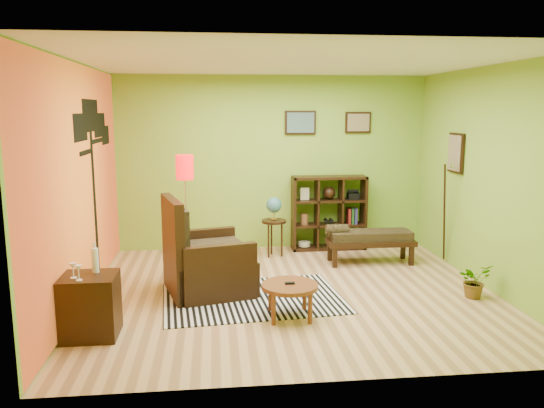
{
  "coord_description": "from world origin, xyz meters",
  "views": [
    {
      "loc": [
        -0.94,
        -6.28,
        2.24
      ],
      "look_at": [
        -0.21,
        0.42,
        1.05
      ],
      "focal_mm": 35.0,
      "sensor_mm": 36.0,
      "label": 1
    }
  ],
  "objects": [
    {
      "name": "globe_table",
      "position": [
        -0.04,
        1.68,
        0.71
      ],
      "size": [
        0.38,
        0.38,
        0.93
      ],
      "color": "black",
      "rests_on": "ground"
    },
    {
      "name": "ground",
      "position": [
        0.0,
        0.0,
        0.0
      ],
      "size": [
        5.0,
        5.0,
        0.0
      ],
      "primitive_type": "plane",
      "color": "tan",
      "rests_on": "ground"
    },
    {
      "name": "floor_lamp",
      "position": [
        -1.34,
        1.0,
        1.33
      ],
      "size": [
        0.25,
        0.25,
        1.65
      ],
      "color": "silver",
      "rests_on": "ground"
    },
    {
      "name": "armchair",
      "position": [
        -1.09,
        0.12,
        0.37
      ],
      "size": [
        1.21,
        1.2,
        1.21
      ],
      "color": "black",
      "rests_on": "ground"
    },
    {
      "name": "side_cabinet",
      "position": [
        -2.2,
        -1.08,
        0.32
      ],
      "size": [
        0.54,
        0.49,
        0.95
      ],
      "color": "black",
      "rests_on": "ground"
    },
    {
      "name": "potted_plant",
      "position": [
        2.17,
        -0.43,
        0.16
      ],
      "size": [
        0.49,
        0.52,
        0.33
      ],
      "primitive_type": "imported",
      "rotation": [
        0.0,
        0.0,
        0.31
      ],
      "color": "#26661E",
      "rests_on": "ground"
    },
    {
      "name": "zebra_rug",
      "position": [
        -0.51,
        -0.19,
        0.01
      ],
      "size": [
        2.26,
        1.66,
        0.01
      ],
      "primitive_type": "cube",
      "rotation": [
        0.0,
        0.0,
        0.09
      ],
      "color": "silver",
      "rests_on": "ground"
    },
    {
      "name": "coffee_table",
      "position": [
        -0.15,
        -0.82,
        0.33
      ],
      "size": [
        0.62,
        0.62,
        0.4
      ],
      "color": "brown",
      "rests_on": "ground"
    },
    {
      "name": "bench",
      "position": [
        1.3,
        1.15,
        0.38
      ],
      "size": [
        1.32,
        0.48,
        0.6
      ],
      "color": "black",
      "rests_on": "ground"
    },
    {
      "name": "room_shell",
      "position": [
        -0.09,
        0.01,
        1.8
      ],
      "size": [
        5.04,
        4.54,
        2.82
      ],
      "color": "#7FB033",
      "rests_on": "ground"
    },
    {
      "name": "cube_shelf",
      "position": [
        0.91,
        2.03,
        0.6
      ],
      "size": [
        1.2,
        0.35,
        1.2
      ],
      "color": "black",
      "rests_on": "ground"
    }
  ]
}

